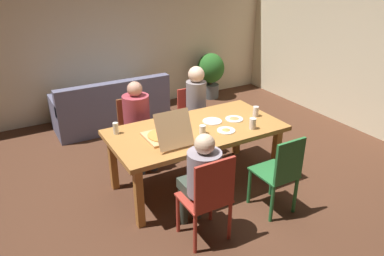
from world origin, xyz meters
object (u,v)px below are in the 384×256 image
at_px(person_1, 198,103).
at_px(dining_table, 196,134).
at_px(plate_1, 212,121).
at_px(plate_2, 226,130).
at_px(chair_1, 193,115).
at_px(person_2, 201,176).
at_px(chair_0, 135,127).
at_px(potted_plant, 211,72).
at_px(chair_3, 280,172).
at_px(chair_2, 209,196).
at_px(couch, 112,109).
at_px(pizza_box_0, 165,135).
at_px(drinking_glass_0, 256,111).
at_px(person_0, 138,118).
at_px(drinking_glass_1, 253,124).
at_px(drinking_glass_2, 116,128).
at_px(plate_0, 234,119).
at_px(drinking_glass_3, 202,130).

bearing_deg(person_1, dining_table, -121.90).
xyz_separation_m(plate_1, plate_2, (-0.00, -0.31, 0.00)).
xyz_separation_m(chair_1, person_2, (-0.91, -1.75, 0.18)).
xyz_separation_m(person_1, plate_2, (-0.23, -1.04, 0.04)).
xyz_separation_m(dining_table, chair_0, (-0.42, 0.95, -0.18)).
xyz_separation_m(plate_2, potted_plant, (1.60, 2.86, -0.24)).
bearing_deg(plate_2, chair_3, -71.68).
distance_m(chair_2, person_2, 0.20).
height_order(chair_3, couch, chair_3).
bearing_deg(person_1, pizza_box_0, -136.89).
xyz_separation_m(person_1, pizza_box_0, (-0.94, -0.88, 0.09)).
bearing_deg(dining_table, drinking_glass_0, -3.90).
xyz_separation_m(person_0, person_1, (0.91, -0.01, 0.04)).
relative_size(dining_table, chair_1, 2.32).
relative_size(plate_1, couch, 0.13).
distance_m(person_2, chair_3, 0.94).
bearing_deg(dining_table, pizza_box_0, -169.26).
relative_size(person_2, chair_3, 1.23).
bearing_deg(chair_2, drinking_glass_1, 32.13).
xyz_separation_m(drinking_glass_2, couch, (0.54, 1.91, -0.54)).
relative_size(plate_0, plate_2, 1.04).
height_order(drinking_glass_1, couch, drinking_glass_1).
distance_m(person_2, couch, 3.07).
relative_size(drinking_glass_0, potted_plant, 0.14).
distance_m(chair_0, drinking_glass_0, 1.64).
bearing_deg(person_1, chair_2, -117.46).
relative_size(chair_1, chair_3, 0.94).
distance_m(person_2, pizza_box_0, 0.74).
height_order(chair_0, potted_plant, potted_plant).
bearing_deg(drinking_glass_2, drinking_glass_3, -29.86).
height_order(plate_2, drinking_glass_2, drinking_glass_2).
bearing_deg(person_2, drinking_glass_3, 58.05).
height_order(chair_1, plate_2, chair_1).
xyz_separation_m(person_2, drinking_glass_0, (1.26, 0.75, 0.15)).
bearing_deg(dining_table, drinking_glass_2, 159.48).
distance_m(chair_1, potted_plant, 2.17).
xyz_separation_m(dining_table, drinking_glass_3, (-0.01, -0.17, 0.13)).
bearing_deg(potted_plant, drinking_glass_3, -124.05).
height_order(person_0, chair_2, person_0).
xyz_separation_m(chair_1, chair_3, (0.00, -1.88, 0.01)).
distance_m(chair_2, potted_plant, 4.24).
relative_size(chair_0, potted_plant, 0.98).
relative_size(chair_3, drinking_glass_2, 6.99).
bearing_deg(drinking_glass_1, chair_0, 127.37).
bearing_deg(drinking_glass_3, drinking_glass_2, 150.14).
height_order(pizza_box_0, drinking_glass_0, pizza_box_0).
height_order(dining_table, chair_1, chair_1).
relative_size(person_0, chair_2, 1.22).
distance_m(dining_table, pizza_box_0, 0.47).
distance_m(person_1, chair_3, 1.75).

